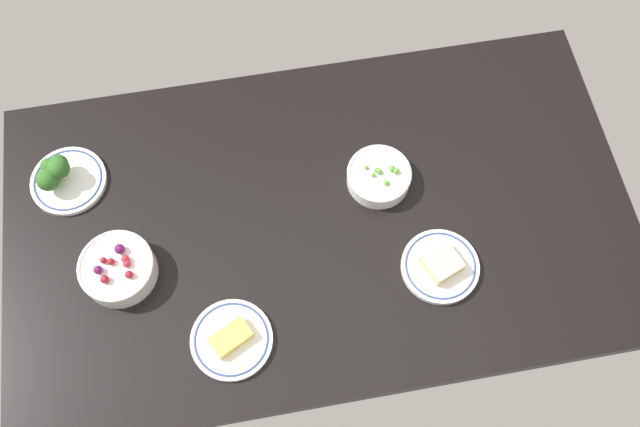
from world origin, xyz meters
TOP-DOWN VIEW (x-y plane):
  - dining_table at (0.00, 0.00)cm, footprint 141.64×81.64cm
  - bowl_peas at (-14.86, -6.63)cm, footprint 14.78×14.78cm
  - bowl_berries at (45.06, 5.68)cm, footprint 16.25×16.25cm
  - plate_broccoli at (56.50, -18.95)cm, footprint 17.37×17.37cm
  - plate_cheese at (23.10, 24.61)cm, footprint 17.33×17.33cm
  - plate_sandwich at (-23.73, 16.49)cm, footprint 17.09×17.09cm

SIDE VIEW (x-z plane):
  - dining_table at x=0.00cm, z-range 0.00..4.00cm
  - plate_cheese at x=23.10cm, z-range 3.22..6.88cm
  - plate_sandwich at x=-23.73cm, z-range 3.05..7.77cm
  - bowl_peas at x=-14.86cm, z-range 3.62..9.09cm
  - plate_broccoli at x=56.50cm, z-range 2.56..11.11cm
  - bowl_berries at x=45.06cm, z-range 3.34..10.72cm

